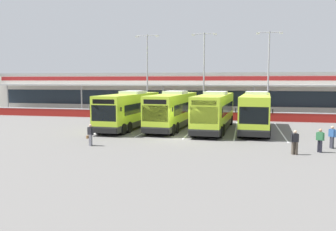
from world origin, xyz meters
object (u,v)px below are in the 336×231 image
at_px(pedestrian_child, 295,141).
at_px(lamp_post_centre, 204,69).
at_px(pedestrian_in_dark_coat, 320,140).
at_px(lamp_post_west, 147,70).
at_px(coach_bus_centre, 214,112).
at_px(pedestrian_with_handbag, 90,134).
at_px(coach_bus_right_centre, 256,112).
at_px(pedestrian_near_bin, 332,136).
at_px(coach_bus_left_centre, 173,111).
at_px(coach_bus_leftmost, 130,111).
at_px(lamp_post_east, 268,69).

bearing_deg(pedestrian_child, lamp_post_centre, 111.10).
distance_m(pedestrian_in_dark_coat, lamp_post_west, 28.29).
relative_size(coach_bus_centre, pedestrian_with_handbag, 7.58).
relative_size(pedestrian_in_dark_coat, lamp_post_west, 0.15).
relative_size(coach_bus_right_centre, pedestrian_near_bin, 7.58).
bearing_deg(lamp_post_centre, lamp_post_west, 178.48).
bearing_deg(pedestrian_with_handbag, coach_bus_centre, 50.71).
height_order(coach_bus_centre, coach_bus_right_centre, same).
height_order(coach_bus_left_centre, pedestrian_child, coach_bus_left_centre).
relative_size(coach_bus_centre, lamp_post_west, 1.12).
distance_m(coach_bus_right_centre, pedestrian_near_bin, 9.59).
bearing_deg(coach_bus_right_centre, coach_bus_left_centre, 179.97).
height_order(pedestrian_child, pedestrian_near_bin, same).
relative_size(pedestrian_child, lamp_post_centre, 0.15).
bearing_deg(coach_bus_left_centre, pedestrian_near_bin, -31.28).
distance_m(coach_bus_centre, pedestrian_in_dark_coat, 12.19).
xyz_separation_m(coach_bus_leftmost, pedestrian_in_dark_coat, (16.53, -9.13, -0.91)).
distance_m(lamp_post_west, lamp_post_centre, 7.70).
xyz_separation_m(coach_bus_centre, pedestrian_near_bin, (9.06, -7.49, -0.91)).
xyz_separation_m(coach_bus_leftmost, coach_bus_centre, (8.62, 0.10, 0.00)).
relative_size(pedestrian_in_dark_coat, pedestrian_near_bin, 1.00).
bearing_deg(lamp_post_west, lamp_post_east, 0.56).
xyz_separation_m(coach_bus_right_centre, lamp_post_east, (1.79, 11.50, 4.50)).
height_order(pedestrian_child, lamp_post_centre, lamp_post_centre).
bearing_deg(pedestrian_with_handbag, coach_bus_left_centre, 69.10).
height_order(coach_bus_centre, pedestrian_in_dark_coat, coach_bus_centre).
bearing_deg(lamp_post_east, coach_bus_centre, -115.47).
height_order(coach_bus_left_centre, lamp_post_east, lamp_post_east).
bearing_deg(pedestrian_in_dark_coat, coach_bus_leftmost, 151.08).
bearing_deg(lamp_post_east, pedestrian_in_dark_coat, -84.21).
distance_m(coach_bus_left_centre, lamp_post_centre, 12.16).
relative_size(pedestrian_near_bin, lamp_post_east, 0.15).
distance_m(coach_bus_right_centre, lamp_post_west, 18.60).
relative_size(coach_bus_leftmost, lamp_post_east, 1.12).
xyz_separation_m(pedestrian_with_handbag, lamp_post_west, (-1.72, 22.13, 5.43)).
distance_m(pedestrian_near_bin, lamp_post_west, 27.79).
bearing_deg(coach_bus_centre, pedestrian_with_handbag, -129.29).
bearing_deg(pedestrian_child, pedestrian_near_bin, 44.42).
height_order(pedestrian_in_dark_coat, lamp_post_east, lamp_post_east).
relative_size(coach_bus_right_centre, lamp_post_centre, 1.12).
distance_m(coach_bus_leftmost, coach_bus_left_centre, 4.44).
bearing_deg(coach_bus_leftmost, pedestrian_child, -34.78).
bearing_deg(coach_bus_left_centre, lamp_post_west, 117.23).
bearing_deg(pedestrian_near_bin, pedestrian_in_dark_coat, -123.37).
xyz_separation_m(pedestrian_in_dark_coat, lamp_post_centre, (-10.28, 20.95, 5.42)).
relative_size(coach_bus_leftmost, coach_bus_left_centre, 1.00).
bearing_deg(pedestrian_near_bin, lamp_post_centre, 120.74).
relative_size(coach_bus_leftmost, pedestrian_with_handbag, 7.58).
distance_m(coach_bus_right_centre, pedestrian_with_handbag, 16.39).
height_order(pedestrian_in_dark_coat, lamp_post_centre, lamp_post_centre).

